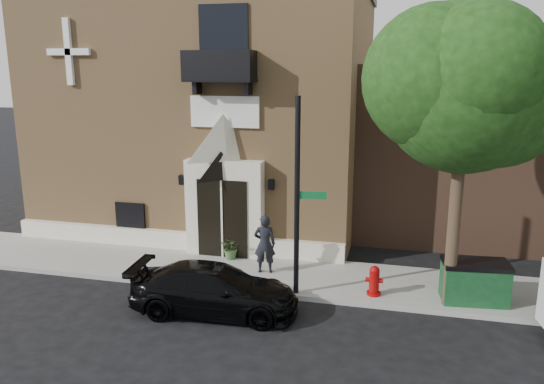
# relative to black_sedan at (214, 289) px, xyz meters

# --- Properties ---
(ground) EXTENTS (120.00, 120.00, 0.00)m
(ground) POSITION_rel_black_sedan_xyz_m (-0.04, 1.21, -0.64)
(ground) COLOR black
(ground) RESTS_ON ground
(sidewalk) EXTENTS (42.00, 3.00, 0.15)m
(sidewalk) POSITION_rel_black_sedan_xyz_m (0.96, 2.71, -0.57)
(sidewalk) COLOR gray
(sidewalk) RESTS_ON ground
(church) EXTENTS (12.20, 11.01, 9.30)m
(church) POSITION_rel_black_sedan_xyz_m (-3.02, 9.16, 3.99)
(church) COLOR #AC8251
(church) RESTS_ON ground
(street_tree_left) EXTENTS (4.97, 4.38, 7.77)m
(street_tree_left) POSITION_rel_black_sedan_xyz_m (5.99, 1.55, 5.23)
(street_tree_left) COLOR #38281C
(street_tree_left) RESTS_ON sidewalk
(black_sedan) EXTENTS (4.52, 2.09, 1.28)m
(black_sedan) POSITION_rel_black_sedan_xyz_m (0.00, 0.00, 0.00)
(black_sedan) COLOR black
(black_sedan) RESTS_ON ground
(street_sign) EXTENTS (0.95, 0.86, 5.44)m
(street_sign) POSITION_rel_black_sedan_xyz_m (1.91, 1.43, 2.25)
(street_sign) COLOR black
(street_sign) RESTS_ON sidewalk
(fire_hydrant) EXTENTS (0.48, 0.39, 0.85)m
(fire_hydrant) POSITION_rel_black_sedan_xyz_m (4.02, 1.78, -0.07)
(fire_hydrant) COLOR #8D0606
(fire_hydrant) RESTS_ON sidewalk
(dumpster) EXTENTS (1.80, 1.15, 1.12)m
(dumpster) POSITION_rel_black_sedan_xyz_m (6.64, 2.01, 0.08)
(dumpster) COLOR #103B1A
(dumpster) RESTS_ON sidewalk
(planter) EXTENTS (0.78, 0.71, 0.74)m
(planter) POSITION_rel_black_sedan_xyz_m (-0.69, 3.53, -0.12)
(planter) COLOR #456834
(planter) RESTS_ON sidewalk
(pedestrian_near) EXTENTS (0.73, 0.54, 1.82)m
(pedestrian_near) POSITION_rel_black_sedan_xyz_m (0.66, 2.68, 0.42)
(pedestrian_near) COLOR black
(pedestrian_near) RESTS_ON sidewalk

